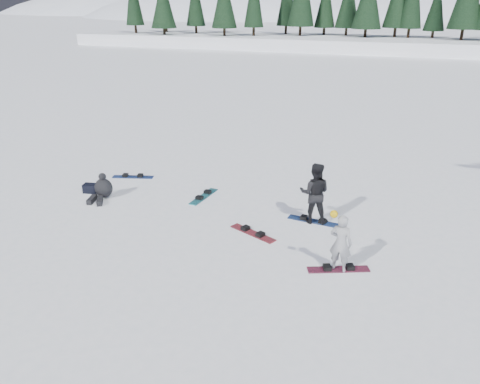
# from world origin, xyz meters

# --- Properties ---
(ground) EXTENTS (420.00, 420.00, 0.00)m
(ground) POSITION_xyz_m (0.00, 0.00, 0.00)
(ground) COLOR white
(ground) RESTS_ON ground
(alpine_backdrop) EXTENTS (412.50, 227.00, 53.20)m
(alpine_backdrop) POSITION_xyz_m (-11.72, 189.16, -13.97)
(alpine_backdrop) COLOR white
(alpine_backdrop) RESTS_ON ground
(snowboarder_woman) EXTENTS (0.58, 0.42, 1.61)m
(snowboarder_woman) POSITION_xyz_m (1.66, -1.20, 0.75)
(snowboarder_woman) COLOR #A7A8AD
(snowboarder_woman) RESTS_ON ground
(snowboarder_man) EXTENTS (0.97, 0.80, 1.82)m
(snowboarder_man) POSITION_xyz_m (0.51, 1.23, 0.91)
(snowboarder_man) COLOR black
(snowboarder_man) RESTS_ON ground
(seated_rider) EXTENTS (0.77, 1.11, 0.86)m
(seated_rider) POSITION_xyz_m (-6.38, 0.56, 0.33)
(seated_rider) COLOR black
(seated_rider) RESTS_ON ground
(gear_bag) EXTENTS (0.50, 0.39, 0.30)m
(gear_bag) POSITION_xyz_m (-7.08, 0.81, 0.15)
(gear_bag) COLOR black
(gear_bag) RESTS_ON ground
(snowboard_woman) EXTENTS (1.49, 0.84, 0.03)m
(snowboard_woman) POSITION_xyz_m (1.67, -1.20, 0.01)
(snowboard_woman) COLOR maroon
(snowboard_woman) RESTS_ON ground
(snowboard_man) EXTENTS (1.52, 0.41, 0.03)m
(snowboard_man) POSITION_xyz_m (0.51, 1.23, 0.01)
(snowboard_man) COLOR navy
(snowboard_man) RESTS_ON ground
(snowboard_loose_a) EXTENTS (0.41, 1.52, 0.03)m
(snowboard_loose_a) POSITION_xyz_m (-3.31, 1.80, 0.01)
(snowboard_loose_a) COLOR #177581
(snowboard_loose_a) RESTS_ON ground
(snowboard_loose_b) EXTENTS (1.49, 0.85, 0.03)m
(snowboard_loose_b) POSITION_xyz_m (-0.90, -0.13, 0.01)
(snowboard_loose_b) COLOR maroon
(snowboard_loose_b) RESTS_ON ground
(snowboard_loose_c) EXTENTS (1.52, 0.71, 0.03)m
(snowboard_loose_c) POSITION_xyz_m (-6.54, 2.58, 0.01)
(snowboard_loose_c) COLOR navy
(snowboard_loose_c) RESTS_ON ground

